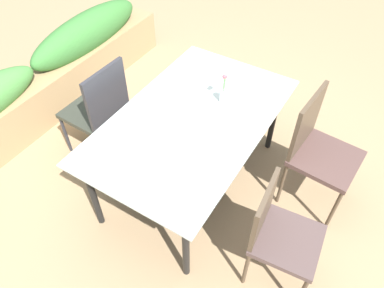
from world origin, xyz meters
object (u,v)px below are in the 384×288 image
Objects in this scene: dining_table at (192,124)px; flower_vase at (224,92)px; chair_near_right at (318,147)px; chair_near_left at (278,231)px; planter_box at (39,84)px; chair_far_side at (99,107)px.

dining_table is 0.34m from flower_vase.
chair_near_left is (-0.77, -0.01, -0.07)m from chair_near_right.
chair_near_left is at bearing -98.01° from planter_box.
chair_near_right reaches higher than planter_box.
chair_near_right is at bearing 175.77° from chair_near_left.
chair_far_side is 0.89m from planter_box.
planter_box is at bearing -76.53° from chair_near_right.
flower_vase is (0.29, -0.10, 0.14)m from dining_table.
chair_far_side is 0.29× the size of planter_box.
dining_table is 1.78× the size of chair_far_side.
flower_vase is at bearing -66.21° from chair_far_side.
chair_near_right is 0.29× the size of planter_box.
chair_near_left is at bearing 5.67° from chair_near_right.
flower_vase is at bearing -80.38° from planter_box.
chair_far_side is at bearing 96.25° from dining_table.
chair_far_side is at bearing -69.77° from chair_near_right.
chair_far_side reaches higher than planter_box.
planter_box is (-0.40, 2.60, -0.20)m from chair_near_right.
flower_vase is at bearing -78.51° from chair_near_right.
chair_near_left is 2.64m from planter_box.
chair_far_side is 1.76m from chair_near_left.
chair_near_right is at bearing -83.18° from flower_vase.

